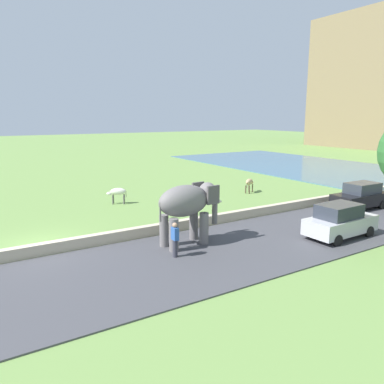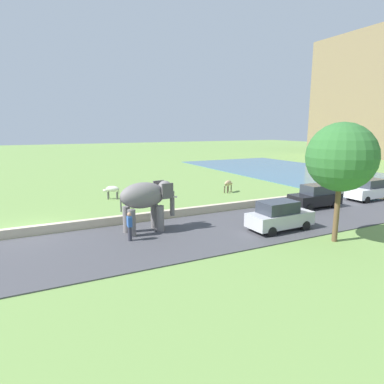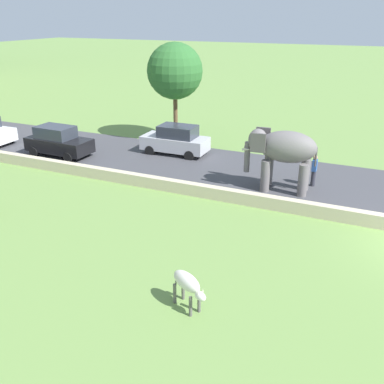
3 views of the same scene
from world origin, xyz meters
name	(u,v)px [view 2 (image 2 of 3)]	position (x,y,z in m)	size (l,w,h in m)	color
ground_plane	(30,230)	(0.00, 0.00, 0.00)	(220.00, 220.00, 0.00)	#6B8E47
road_surface	(335,212)	(5.00, 20.00, 0.03)	(7.00, 120.00, 0.06)	#424247
barrier_wall	(279,201)	(1.20, 18.00, 0.29)	(0.40, 110.00, 0.58)	beige
lake	(292,171)	(-14.00, 33.60, 0.04)	(36.00, 18.00, 0.08)	#426B84
elephant	(147,198)	(3.41, 6.21, 2.04)	(1.61, 3.52, 2.99)	slate
person_beside_elephant	(130,226)	(4.59, 4.83, 0.87)	(0.36, 0.22, 1.63)	#33333D
car_black	(316,196)	(3.43, 19.65, 0.90)	(1.87, 4.04, 1.80)	black
car_silver	(279,216)	(6.58, 13.38, 0.90)	(1.86, 4.04, 1.80)	#B7B7BC
car_white	(369,190)	(3.42, 25.83, 0.90)	(1.87, 4.04, 1.80)	white
cow_white	(112,190)	(-6.64, 6.45, 0.84)	(0.95, 1.38, 1.15)	silver
cow_tan	(228,184)	(-4.79, 17.03, 0.84)	(0.99, 1.36, 1.15)	tan
tree_near	(341,157)	(9.42, 14.79, 4.55)	(3.58, 3.58, 6.36)	brown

